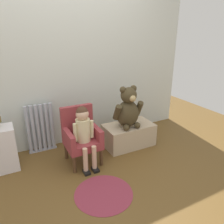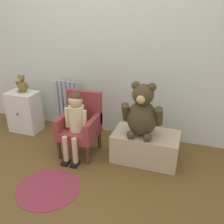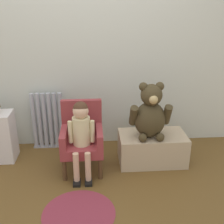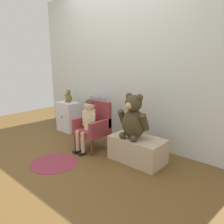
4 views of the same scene
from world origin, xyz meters
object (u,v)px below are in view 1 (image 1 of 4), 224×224
low_bench (129,135)px  floor_rug (104,194)px  radiator (40,129)px  large_teddy_bear (128,109)px  child_armchair (81,135)px  child_figure (84,128)px

low_bench → floor_rug: low_bench is taller
radiator → floor_rug: (0.38, -1.17, -0.33)m
radiator → large_teddy_bear: size_ratio=1.16×
child_armchair → large_teddy_bear: size_ratio=1.21×
radiator → floor_rug: size_ratio=1.11×
low_bench → child_armchair: bearing=-174.9°
child_figure → child_armchair: bearing=90.0°
low_bench → floor_rug: (-0.76, -0.76, -0.16)m
radiator → child_armchair: bearing=-49.2°
child_armchair → child_figure: 0.18m
child_figure → floor_rug: (-0.02, -0.59, -0.49)m
large_teddy_bear → child_armchair: bearing=-178.0°
radiator → floor_rug: 1.27m
low_bench → large_teddy_bear: large_teddy_bear is taller
radiator → low_bench: (1.14, -0.41, -0.17)m
floor_rug → child_armchair: bearing=88.1°
child_figure → floor_rug: child_figure is taller
radiator → low_bench: radiator is taller
child_figure → floor_rug: bearing=-92.3°
radiator → child_armchair: child_armchair is taller
floor_rug → low_bench: bearing=45.2°
radiator → low_bench: 1.22m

